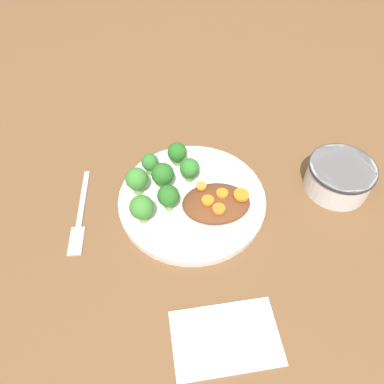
{
  "coord_description": "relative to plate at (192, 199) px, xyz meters",
  "views": [
    {
      "loc": [
        -0.04,
        -0.42,
        0.55
      ],
      "look_at": [
        0.0,
        0.0,
        0.03
      ],
      "focal_mm": 35.0,
      "sensor_mm": 36.0,
      "label": 1
    }
  ],
  "objects": [
    {
      "name": "dip_bowl",
      "position": [
        0.28,
        0.01,
        0.02
      ],
      "size": [
        0.12,
        0.12,
        0.06
      ],
      "color": "silver",
      "rests_on": "ground_plane"
    },
    {
      "name": "carrot_slice_1",
      "position": [
        0.02,
        0.0,
        0.03
      ],
      "size": [
        0.02,
        0.02,
        0.01
      ],
      "primitive_type": "cylinder",
      "color": "orange",
      "rests_on": "stew_mound"
    },
    {
      "name": "broccoli_floret_1",
      "position": [
        -0.05,
        0.03,
        0.04
      ],
      "size": [
        0.04,
        0.04,
        0.06
      ],
      "color": "#7FA85B",
      "rests_on": "plate"
    },
    {
      "name": "broccoli_floret_4",
      "position": [
        -0.07,
        0.07,
        0.03
      ],
      "size": [
        0.03,
        0.03,
        0.04
      ],
      "color": "#7FA85B",
      "rests_on": "plate"
    },
    {
      "name": "broccoli_floret_0",
      "position": [
        -0.04,
        -0.02,
        0.04
      ],
      "size": [
        0.04,
        0.04,
        0.06
      ],
      "color": "#7FA85B",
      "rests_on": "plate"
    },
    {
      "name": "carrot_slice_2",
      "position": [
        0.02,
        -0.03,
        0.03
      ],
      "size": [
        0.02,
        0.02,
        0.01
      ],
      "primitive_type": "cylinder",
      "color": "orange",
      "rests_on": "stew_mound"
    },
    {
      "name": "plate",
      "position": [
        0.0,
        0.0,
        0.0
      ],
      "size": [
        0.27,
        0.27,
        0.02
      ],
      "color": "silver",
      "rests_on": "ground_plane"
    },
    {
      "name": "stew_mound",
      "position": [
        0.04,
        -0.03,
        0.02
      ],
      "size": [
        0.12,
        0.09,
        0.03
      ],
      "primitive_type": "ellipsoid",
      "color": "brown",
      "rests_on": "plate"
    },
    {
      "name": "broccoli_floret_5",
      "position": [
        -0.1,
        0.02,
        0.04
      ],
      "size": [
        0.04,
        0.04,
        0.06
      ],
      "color": "#759E51",
      "rests_on": "plate"
    },
    {
      "name": "carrot_slice_3",
      "position": [
        0.05,
        -0.02,
        0.03
      ],
      "size": [
        0.02,
        0.02,
        0.01
      ],
      "primitive_type": "cylinder",
      "color": "orange",
      "rests_on": "stew_mound"
    },
    {
      "name": "carrot_slice_0",
      "position": [
        0.08,
        -0.03,
        0.03
      ],
      "size": [
        0.03,
        0.03,
        0.01
      ],
      "primitive_type": "cylinder",
      "color": "orange",
      "rests_on": "stew_mound"
    },
    {
      "name": "napkin",
      "position": [
        0.03,
        -0.25,
        -0.01
      ],
      "size": [
        0.16,
        0.11,
        0.01
      ],
      "rotation": [
        0.0,
        0.0,
        0.06
      ],
      "color": "white",
      "rests_on": "ground_plane"
    },
    {
      "name": "broccoli_floret_3",
      "position": [
        -0.02,
        0.09,
        0.03
      ],
      "size": [
        0.04,
        0.04,
        0.05
      ],
      "color": "#759E51",
      "rests_on": "plate"
    },
    {
      "name": "broccoli_floret_6",
      "position": [
        -0.09,
        -0.04,
        0.04
      ],
      "size": [
        0.04,
        0.04,
        0.06
      ],
      "color": "#7FA85B",
      "rests_on": "plate"
    },
    {
      "name": "fork",
      "position": [
        -0.2,
        -0.02,
        -0.01
      ],
      "size": [
        0.03,
        0.19,
        0.01
      ],
      "rotation": [
        0.0,
        0.0,
        4.68
      ],
      "color": "#B4B4B4",
      "rests_on": "ground_plane"
    },
    {
      "name": "carrot_slice_4",
      "position": [
        0.04,
        -0.05,
        0.03
      ],
      "size": [
        0.02,
        0.02,
        0.01
      ],
      "primitive_type": "cylinder",
      "color": "orange",
      "rests_on": "stew_mound"
    },
    {
      "name": "ground_plane",
      "position": [
        0.0,
        0.0,
        -0.01
      ],
      "size": [
        4.0,
        4.0,
        0.0
      ],
      "primitive_type": "plane",
      "color": "brown"
    },
    {
      "name": "broccoli_floret_2",
      "position": [
        -0.0,
        0.04,
        0.03
      ],
      "size": [
        0.04,
        0.04,
        0.05
      ],
      "color": "#759E51",
      "rests_on": "plate"
    }
  ]
}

